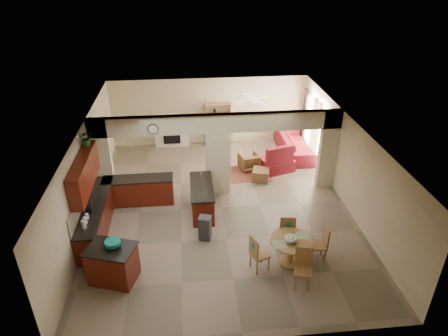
{
  "coord_description": "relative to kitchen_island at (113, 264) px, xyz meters",
  "views": [
    {
      "loc": [
        -0.99,
        -10.59,
        7.24
      ],
      "look_at": [
        0.13,
        0.3,
        1.27
      ],
      "focal_mm": 32.0,
      "sensor_mm": 36.0,
      "label": 1
    }
  ],
  "objects": [
    {
      "name": "trash_can",
      "position": [
        2.35,
        1.36,
        -0.15
      ],
      "size": [
        0.39,
        0.36,
        0.69
      ],
      "primitive_type": "cube",
      "rotation": [
        0.0,
        0.0,
        -0.31
      ],
      "color": "#2E2D30",
      "rests_on": "floor"
    },
    {
      "name": "armchair",
      "position": [
        4.23,
        5.36,
        -0.18
      ],
      "size": [
        0.81,
        0.82,
        0.63
      ],
      "primitive_type": "imported",
      "rotation": [
        0.0,
        0.0,
        3.37
      ],
      "color": "maroon",
      "rests_on": "floor"
    },
    {
      "name": "window_b",
      "position": [
        6.91,
        6.88,
        0.71
      ],
      "size": [
        0.02,
        0.9,
        1.9
      ],
      "primitive_type": "cube",
      "color": "white",
      "rests_on": "wall_right"
    },
    {
      "name": "drape_a_right",
      "position": [
        6.87,
        5.78,
        0.71
      ],
      "size": [
        0.1,
        0.28,
        2.3
      ],
      "primitive_type": "cube",
      "color": "#461D1C",
      "rests_on": "wall_right"
    },
    {
      "name": "peninsula",
      "position": [
        2.34,
        2.77,
        -0.04
      ],
      "size": [
        0.7,
        1.85,
        0.91
      ],
      "color": "#420D07",
      "rests_on": "floor"
    },
    {
      "name": "ottoman",
      "position": [
        4.52,
        4.49,
        -0.29
      ],
      "size": [
        0.71,
        0.71,
        0.41
      ],
      "primitive_type": "cube",
      "rotation": [
        0.0,
        0.0,
        -0.29
      ],
      "color": "maroon",
      "rests_on": "floor"
    },
    {
      "name": "dining_table",
      "position": [
        4.5,
        0.13,
        0.01
      ],
      "size": [
        1.1,
        1.1,
        0.75
      ],
      "color": "#9C6435",
      "rests_on": "floor"
    },
    {
      "name": "glazed_door",
      "position": [
        6.91,
        6.03,
        0.56
      ],
      "size": [
        0.02,
        0.7,
        2.1
      ],
      "primitive_type": "cube",
      "color": "white",
      "rests_on": "wall_right"
    },
    {
      "name": "drape_a_left",
      "position": [
        6.87,
        4.58,
        0.71
      ],
      "size": [
        0.1,
        0.28,
        2.3
      ],
      "primitive_type": "cube",
      "color": "#461D1C",
      "rests_on": "wall_right"
    },
    {
      "name": "teal_bowl",
      "position": [
        0.07,
        0.04,
        0.58
      ],
      "size": [
        0.38,
        0.38,
        0.18
      ],
      "primitive_type": "cylinder",
      "color": "#138376",
      "rests_on": "kitchen_island"
    },
    {
      "name": "chaise",
      "position": [
        5.27,
        5.2,
        -0.27
      ],
      "size": [
        1.32,
        1.19,
        0.44
      ],
      "primitive_type": "cube",
      "rotation": [
        0.0,
        0.0,
        0.3
      ],
      "color": "maroon",
      "rests_on": "floor"
    },
    {
      "name": "floor",
      "position": [
        2.94,
        2.88,
        -0.49
      ],
      "size": [
        10.0,
        10.0,
        0.0
      ],
      "primitive_type": "plane",
      "color": "#806F59",
      "rests_on": "ground"
    },
    {
      "name": "kitchen_island",
      "position": [
        0.0,
        0.0,
        0.0
      ],
      "size": [
        1.33,
        1.13,
        0.98
      ],
      "rotation": [
        0.0,
        0.0,
        -0.32
      ],
      "color": "#420D07",
      "rests_on": "floor"
    },
    {
      "name": "fireplace",
      "position": [
        1.34,
        7.72,
        0.12
      ],
      "size": [
        1.6,
        0.35,
        1.2
      ],
      "color": "beige",
      "rests_on": "floor"
    },
    {
      "name": "partition_center_pier",
      "position": [
        2.94,
        3.88,
        0.61
      ],
      "size": [
        0.8,
        0.25,
        2.2
      ],
      "primitive_type": "cube",
      "color": "beige",
      "rests_on": "floor"
    },
    {
      "name": "kitchen_counter",
      "position": [
        -0.32,
        2.64,
        -0.03
      ],
      "size": [
        2.52,
        3.29,
        1.48
      ],
      "color": "#420D07",
      "rests_on": "floor"
    },
    {
      "name": "wall_right",
      "position": [
        6.94,
        2.88,
        0.91
      ],
      "size": [
        0.0,
        10.0,
        10.0
      ],
      "primitive_type": "plane",
      "rotation": [
        1.57,
        0.0,
        -1.57
      ],
      "color": "beige",
      "rests_on": "floor"
    },
    {
      "name": "partition_right_pier",
      "position": [
        6.64,
        3.88,
        0.91
      ],
      "size": [
        0.6,
        0.25,
        2.8
      ],
      "primitive_type": "cube",
      "color": "beige",
      "rests_on": "floor"
    },
    {
      "name": "partition_header",
      "position": [
        2.94,
        3.88,
        2.01
      ],
      "size": [
        8.0,
        0.25,
        0.6
      ],
      "primitive_type": "cube",
      "color": "beige",
      "rests_on": "partition_center_pier"
    },
    {
      "name": "wall_clock",
      "position": [
        0.94,
        3.73,
        1.96
      ],
      "size": [
        0.34,
        0.03,
        0.34
      ],
      "primitive_type": "cylinder",
      "rotation": [
        1.57,
        0.0,
        0.0
      ],
      "color": "#482F18",
      "rests_on": "partition_header"
    },
    {
      "name": "wall_front",
      "position": [
        2.94,
        -2.12,
        0.91
      ],
      "size": [
        8.0,
        0.0,
        8.0
      ],
      "primitive_type": "plane",
      "rotation": [
        -1.57,
        0.0,
        0.0
      ],
      "color": "beige",
      "rests_on": "floor"
    },
    {
      "name": "wall_back",
      "position": [
        2.94,
        7.88,
        0.91
      ],
      "size": [
        8.0,
        0.0,
        8.0
      ],
      "primitive_type": "plane",
      "rotation": [
        1.57,
        0.0,
        0.0
      ],
      "color": "beige",
      "rests_on": "floor"
    },
    {
      "name": "chair_west",
      "position": [
        3.58,
        -0.02,
        0.06
      ],
      "size": [
        0.54,
        0.54,
        1.02
      ],
      "rotation": [
        0.0,
        0.0,
        1.92
      ],
      "color": "#9C6435",
      "rests_on": "floor"
    },
    {
      "name": "ceiling_fan",
      "position": [
        4.44,
        5.88,
        2.07
      ],
      "size": [
        1.0,
        1.0,
        0.1
      ],
      "primitive_type": "cylinder",
      "color": "white",
      "rests_on": "ceiling"
    },
    {
      "name": "chair_east",
      "position": [
        5.33,
        0.21,
        0.06
      ],
      "size": [
        0.45,
        0.45,
        1.02
      ],
      "rotation": [
        0.0,
        0.0,
        4.65
      ],
      "color": "#9C6435",
      "rests_on": "floor"
    },
    {
      "name": "window_a",
      "position": [
        6.91,
        5.18,
        0.71
      ],
      "size": [
        0.02,
        0.9,
        1.9
      ],
      "primitive_type": "cube",
      "color": "white",
      "rests_on": "wall_right"
    },
    {
      "name": "wall_left",
      "position": [
        -1.06,
        2.88,
        0.91
      ],
      "size": [
        0.0,
        10.0,
        10.0
      ],
      "primitive_type": "plane",
      "rotation": [
        1.57,
        0.0,
        1.57
      ],
      "color": "beige",
      "rests_on": "floor"
    },
    {
      "name": "drape_b_right",
      "position": [
        6.87,
        7.48,
        0.71
      ],
      "size": [
        0.1,
        0.28,
        2.3
      ],
      "primitive_type": "cube",
      "color": "#461D1C",
      "rests_on": "wall_right"
    },
    {
      "name": "upper_cabinets",
      "position": [
        -0.88,
        2.08,
        1.43
      ],
      "size": [
        0.35,
        2.4,
        0.9
      ],
      "primitive_type": "cube",
      "color": "#420D07",
      "rests_on": "wall_left"
    },
    {
      "name": "chair_north",
      "position": [
        4.57,
        0.83,
        0.06
      ],
      "size": [
        0.49,
        0.49,
        1.02
      ],
      "rotation": [
        0.0,
        0.0,
        2.95
      ],
      "color": "#9C6435",
      "rests_on": "floor"
    },
    {
      "name": "rug",
      "position": [
        4.14,
        4.98,
        -0.49
      ],
      "size": [
        1.6,
        1.3,
        0.01
      ],
      "primitive_type": "cube",
      "color": "#964436",
      "rests_on": "floor"
    },
    {
      "name": "sofa",
      "position": [
        6.24,
        6.54,
        -0.08
      ],
      "size": [
        2.82,
        1.13,
        0.82
      ],
      "primitive_type": "imported",
      "rotation": [
        0.0,
        0.0,
        1.56
      ],
      "color": "maroon",
      "rests_on": "floor"
    },
    {
      "name": "partition_left_pier",
      "position": [
        -0.76,
        3.88,
        0.91
      ],
      "size": [
        0.6,
        0.25,
        2.8
      ],
      "primitive_type": "cube",
      "color": "beige",
      "rests_on": "floor"
    },
    {
      "name": "plant",
      "position": [
        -0.88,
        2.96,
        2.09
      ],
      "size": [
        0.49,
        0.46,
        0.44
      ],
      "primitive_type": "imported",
      "rotation": [
        0.0,
        0.0,
        0.39
      ],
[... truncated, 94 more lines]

